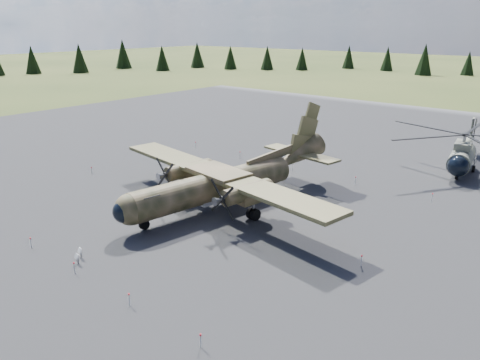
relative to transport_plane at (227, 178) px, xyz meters
The scene contains 8 objects.
ground 4.08m from the transport_plane, 117.55° to the right, with size 500.00×500.00×0.00m, color brown.
apron 7.81m from the transport_plane, 101.39° to the left, with size 120.00×120.00×0.04m, color #58585D.
transport_plane is the anchor object (origin of this frame).
helicopter_near 28.19m from the transport_plane, 60.54° to the left, with size 21.39×23.14×4.69m.
info_placard_left 14.96m from the transport_plane, 94.53° to the right, with size 0.53×0.31×0.78m.
info_placard_right 15.55m from the transport_plane, 92.04° to the right, with size 0.50×0.28×0.75m.
barrier_fence 4.03m from the transport_plane, 123.78° to the right, with size 33.12×29.62×0.85m.
treeline 5.17m from the transport_plane, 102.27° to the right, with size 301.67×301.50×10.98m.
Camera 1 is at (28.76, -27.92, 16.16)m, focal length 35.00 mm.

